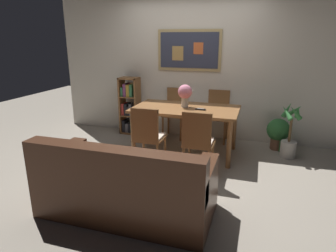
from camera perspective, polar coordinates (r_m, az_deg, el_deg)
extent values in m
plane|color=gray|center=(4.38, -0.16, -7.51)|extent=(12.00, 12.00, 0.00)
cube|color=silver|center=(5.46, 4.69, 11.44)|extent=(5.20, 0.10, 2.60)
cube|color=tan|center=(5.39, 4.11, 14.50)|extent=(1.15, 0.02, 0.72)
cube|color=#33384C|center=(5.37, 4.07, 14.50)|extent=(1.05, 0.01, 0.62)
cube|color=tan|center=(5.42, 1.91, 13.98)|extent=(0.21, 0.00, 0.25)
cube|color=#D86633|center=(5.33, 5.93, 14.82)|extent=(0.17, 0.00, 0.20)
cube|color=brown|center=(4.61, 3.46, 3.34)|extent=(1.64, 0.94, 0.04)
cylinder|color=brown|center=(4.59, -6.82, -1.69)|extent=(0.07, 0.07, 0.71)
cylinder|color=brown|center=(4.23, 11.83, -3.57)|extent=(0.07, 0.07, 0.71)
cylinder|color=brown|center=(5.29, -3.36, 0.87)|extent=(0.07, 0.07, 0.71)
cylinder|color=brown|center=(4.97, 12.80, -0.55)|extent=(0.07, 0.07, 0.71)
cube|color=brown|center=(3.97, 6.04, -3.41)|extent=(0.40, 0.40, 0.03)
cube|color=beige|center=(3.96, 6.05, -3.04)|extent=(0.36, 0.36, 0.03)
cylinder|color=brown|center=(3.93, 2.99, -7.06)|extent=(0.04, 0.04, 0.42)
cylinder|color=brown|center=(3.87, 7.90, -7.61)|extent=(0.04, 0.04, 0.42)
cylinder|color=brown|center=(4.24, 4.15, -5.28)|extent=(0.04, 0.04, 0.42)
cylinder|color=brown|center=(4.18, 8.71, -5.76)|extent=(0.04, 0.04, 0.42)
cube|color=brown|center=(3.72, 5.59, -0.82)|extent=(0.38, 0.04, 0.46)
cube|color=brown|center=(3.67, 5.67, 2.16)|extent=(0.38, 0.05, 0.06)
cube|color=brown|center=(5.29, 9.48, 1.60)|extent=(0.40, 0.40, 0.03)
cube|color=beige|center=(5.29, 9.49, 1.89)|extent=(0.36, 0.36, 0.03)
cylinder|color=brown|center=(5.50, 11.37, -0.37)|extent=(0.04, 0.04, 0.42)
cylinder|color=brown|center=(5.54, 7.88, -0.06)|extent=(0.04, 0.04, 0.42)
cylinder|color=brown|center=(5.17, 10.94, -1.42)|extent=(0.04, 0.04, 0.42)
cylinder|color=brown|center=(5.22, 7.24, -1.09)|extent=(0.04, 0.04, 0.42)
cube|color=brown|center=(5.41, 9.88, 4.56)|extent=(0.38, 0.04, 0.46)
cube|color=brown|center=(5.37, 9.98, 6.64)|extent=(0.38, 0.05, 0.06)
cube|color=brown|center=(4.16, -3.56, -2.39)|extent=(0.40, 0.40, 0.03)
cube|color=beige|center=(4.15, -3.56, -2.03)|extent=(0.36, 0.36, 0.03)
cylinder|color=brown|center=(4.15, -6.54, -5.82)|extent=(0.04, 0.04, 0.42)
cylinder|color=brown|center=(4.04, -2.10, -6.41)|extent=(0.04, 0.04, 0.42)
cylinder|color=brown|center=(4.44, -4.77, -4.23)|extent=(0.04, 0.04, 0.42)
cylinder|color=brown|center=(4.33, -0.59, -4.73)|extent=(0.04, 0.04, 0.42)
cube|color=brown|center=(3.93, -4.56, 0.13)|extent=(0.38, 0.04, 0.46)
cube|color=brown|center=(3.87, -4.63, 2.97)|extent=(0.38, 0.05, 0.06)
cube|color=brown|center=(5.42, 1.24, 2.20)|extent=(0.40, 0.40, 0.03)
cube|color=beige|center=(5.42, 1.24, 2.49)|extent=(0.36, 0.36, 0.03)
cylinder|color=brown|center=(5.60, 3.38, 0.26)|extent=(0.04, 0.04, 0.42)
cylinder|color=brown|center=(5.69, 0.06, 0.55)|extent=(0.04, 0.04, 0.42)
cylinder|color=brown|center=(5.29, 2.47, -0.74)|extent=(0.04, 0.04, 0.42)
cylinder|color=brown|center=(5.38, -1.02, -0.41)|extent=(0.04, 0.04, 0.42)
cube|color=brown|center=(5.54, 1.78, 5.08)|extent=(0.38, 0.04, 0.46)
cube|color=brown|center=(5.50, 1.80, 7.12)|extent=(0.38, 0.05, 0.06)
cube|color=#472819|center=(3.24, -7.82, -12.98)|extent=(1.80, 0.84, 0.40)
cube|color=#472819|center=(2.80, -10.96, -8.51)|extent=(1.80, 0.20, 0.44)
cube|color=#472819|center=(3.51, -20.17, -5.91)|extent=(0.18, 0.80, 0.22)
cube|color=#472819|center=(2.87, 6.96, -10.05)|extent=(0.18, 0.80, 0.22)
cube|color=#8C6B4C|center=(3.15, -16.98, -7.18)|extent=(0.32, 0.16, 0.33)
cube|color=maroon|center=(2.93, -9.60, -8.48)|extent=(0.32, 0.16, 0.33)
cube|color=brown|center=(5.78, -8.91, 4.02)|extent=(0.03, 0.28, 1.09)
cube|color=brown|center=(5.64, -5.90, 3.83)|extent=(0.03, 0.28, 1.09)
cube|color=brown|center=(5.85, -7.23, -1.15)|extent=(0.36, 0.28, 0.03)
cube|color=brown|center=(5.62, -7.63, 9.21)|extent=(0.36, 0.28, 0.03)
cube|color=brown|center=(5.75, -7.35, 2.16)|extent=(0.30, 0.28, 0.02)
cube|color=brown|center=(5.67, -7.49, 5.72)|extent=(0.30, 0.28, 0.02)
cube|color=black|center=(5.85, -8.25, 0.19)|extent=(0.06, 0.22, 0.24)
cube|color=#595960|center=(5.84, -7.64, -0.17)|extent=(0.06, 0.22, 0.17)
cube|color=black|center=(5.81, -7.13, -0.15)|extent=(0.04, 0.22, 0.19)
cube|color=#337247|center=(5.78, -6.70, 0.02)|extent=(0.04, 0.22, 0.23)
cube|color=#B2332D|center=(5.77, -8.42, 3.39)|extent=(0.05, 0.22, 0.22)
cube|color=black|center=(5.75, -7.89, 3.34)|extent=(0.05, 0.22, 0.22)
cube|color=black|center=(5.73, -7.41, 3.07)|extent=(0.04, 0.22, 0.17)
cube|color=#595960|center=(5.70, -6.99, 3.32)|extent=(0.04, 0.22, 0.23)
cube|color=black|center=(5.69, -6.55, 3.08)|extent=(0.04, 0.22, 0.18)
cube|color=black|center=(5.67, -6.04, 2.97)|extent=(0.05, 0.22, 0.17)
cube|color=#337247|center=(5.70, -8.59, 6.71)|extent=(0.04, 0.22, 0.17)
cube|color=#7F3F72|center=(5.67, -8.07, 7.01)|extent=(0.06, 0.22, 0.24)
cube|color=gold|center=(5.65, -7.47, 6.92)|extent=(0.06, 0.22, 0.22)
cube|color=#337247|center=(5.62, -6.87, 6.92)|extent=(0.05, 0.22, 0.23)
cylinder|color=brown|center=(5.27, 20.43, -3.23)|extent=(0.21, 0.21, 0.19)
cylinder|color=#332319|center=(5.24, 20.52, -2.37)|extent=(0.19, 0.19, 0.02)
sphere|color=#2D6B33|center=(5.20, 20.70, -0.70)|extent=(0.37, 0.37, 0.37)
cylinder|color=#2D6B33|center=(5.16, 21.00, -3.63)|extent=(0.03, 0.03, 0.25)
cylinder|color=#2D6B33|center=(5.35, 21.50, -3.29)|extent=(0.03, 0.03, 0.31)
cylinder|color=#B2ADA3|center=(4.97, 22.33, -4.21)|extent=(0.24, 0.24, 0.26)
cylinder|color=#332319|center=(4.93, 22.48, -2.91)|extent=(0.21, 0.21, 0.02)
cylinder|color=brown|center=(4.87, 22.75, -0.62)|extent=(0.04, 0.04, 0.39)
cone|color=#387F3D|center=(4.80, 23.98, 2.58)|extent=(0.09, 0.19, 0.23)
cone|color=#387F3D|center=(4.90, 23.49, 2.80)|extent=(0.25, 0.16, 0.23)
cone|color=#387F3D|center=(4.85, 22.24, 2.99)|extent=(0.20, 0.22, 0.25)
cone|color=#387F3D|center=(4.72, 22.15, 2.42)|extent=(0.21, 0.23, 0.22)
cone|color=#387F3D|center=(4.71, 23.59, 2.38)|extent=(0.23, 0.15, 0.24)
cylinder|color=beige|center=(4.64, 3.30, 4.73)|extent=(0.11, 0.11, 0.17)
sphere|color=pink|center=(4.61, 3.34, 6.70)|extent=(0.22, 0.22, 0.22)
sphere|color=#D86633|center=(4.69, 3.03, 6.87)|extent=(0.06, 0.06, 0.06)
sphere|color=pink|center=(4.52, 3.69, 6.46)|extent=(0.05, 0.05, 0.05)
sphere|color=silver|center=(4.61, 4.45, 6.72)|extent=(0.07, 0.07, 0.07)
cube|color=black|center=(4.48, 6.36, 3.25)|extent=(0.16, 0.05, 0.02)
cube|color=gray|center=(4.47, 6.36, 3.40)|extent=(0.10, 0.04, 0.00)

